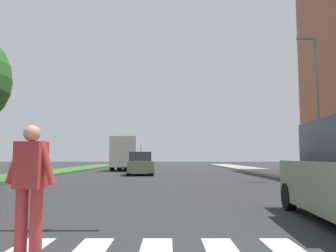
% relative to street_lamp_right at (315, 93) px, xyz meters
% --- Properties ---
extents(ground_plane, '(140.00, 140.00, 0.00)m').
position_rel_street_lamp_right_xyz_m(ground_plane, '(-8.27, 8.69, -4.59)').
color(ground_plane, '#2D2D30').
extents(median_strip, '(3.37, 64.00, 0.15)m').
position_rel_street_lamp_right_xyz_m(median_strip, '(-16.94, 6.69, -4.52)').
color(median_strip, '#386B2D').
rests_on(median_strip, ground_plane).
extents(sidewalk_right, '(3.00, 64.00, 0.15)m').
position_rel_street_lamp_right_xyz_m(sidewalk_right, '(0.60, 6.69, -4.52)').
color(sidewalk_right, '#9E9991').
rests_on(sidewalk_right, ground_plane).
extents(street_lamp_right, '(1.02, 0.24, 7.50)m').
position_rel_street_lamp_right_xyz_m(street_lamp_right, '(0.00, 0.00, 0.00)').
color(street_lamp_right, slate).
rests_on(street_lamp_right, sidewalk_right).
extents(pedestrian_performer, '(0.75, 0.32, 1.69)m').
position_rel_street_lamp_right_xyz_m(pedestrian_performer, '(-9.48, -12.78, -3.66)').
color(pedestrian_performer, '#B23333').
rests_on(pedestrian_performer, ground_plane).
extents(sedan_midblock, '(2.15, 4.17, 1.63)m').
position_rel_street_lamp_right_xyz_m(sedan_midblock, '(-9.66, 6.95, -3.83)').
color(sedan_midblock, gray).
rests_on(sedan_midblock, ground_plane).
extents(sedan_distant, '(1.93, 4.41, 1.70)m').
position_rel_street_lamp_right_xyz_m(sedan_distant, '(-11.32, 16.45, -3.81)').
color(sedan_distant, gray).
rests_on(sedan_distant, ground_plane).
extents(truck_box_delivery, '(2.40, 6.20, 3.10)m').
position_rel_street_lamp_right_xyz_m(truck_box_delivery, '(-11.58, 14.87, -2.96)').
color(truck_box_delivery, gray).
rests_on(truck_box_delivery, ground_plane).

